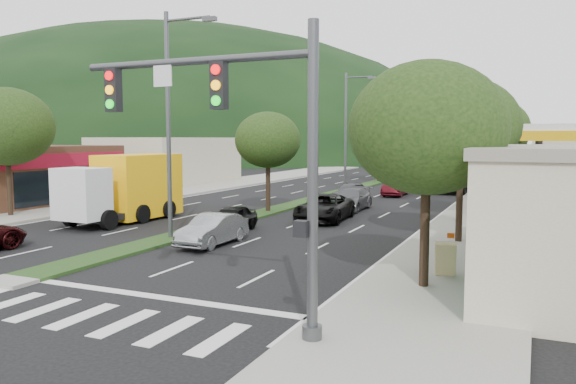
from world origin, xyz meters
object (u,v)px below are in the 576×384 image
at_px(tree_r_b, 462,126).
at_px(car_queue_c, 396,187).
at_px(tree_med_far, 379,134).
at_px(car_queue_d, 325,208).
at_px(tree_r_c, 480,134).
at_px(motorhome, 454,167).
at_px(tree_r_a, 427,128).
at_px(tree_r_d, 493,129).
at_px(streetlight_near, 172,114).
at_px(car_queue_b, 350,199).
at_px(tree_l_a, 7,127).
at_px(tree_med_near, 268,140).
at_px(car_queue_e, 351,192).
at_px(tree_r_e, 502,134).
at_px(car_queue_a, 231,219).
at_px(a_frame_sign, 446,256).
at_px(streetlight_mid, 348,126).
at_px(traffic_signal, 247,133).
at_px(sedan_silver, 213,230).
at_px(box_truck, 127,190).

xyz_separation_m(tree_r_b, car_queue_c, (-7.19, 19.18, -4.35)).
height_order(tree_med_far, car_queue_d, tree_med_far).
bearing_deg(tree_r_c, motorhome, 101.71).
distance_m(tree_r_a, tree_r_d, 26.00).
bearing_deg(streetlight_near, tree_r_b, 18.73).
bearing_deg(car_queue_b, tree_l_a, -147.05).
height_order(tree_med_near, motorhome, tree_med_near).
bearing_deg(car_queue_c, car_queue_e, -114.11).
relative_size(tree_r_b, tree_r_c, 1.07).
relative_size(tree_r_e, car_queue_a, 1.80).
height_order(tree_r_b, a_frame_sign, tree_r_b).
height_order(streetlight_mid, motorhome, streetlight_mid).
height_order(tree_r_d, tree_r_e, tree_r_d).
relative_size(traffic_signal, tree_l_a, 0.97).
distance_m(tree_med_far, car_queue_c, 14.36).
bearing_deg(traffic_signal, car_queue_c, 97.35).
bearing_deg(traffic_signal, a_frame_sign, 64.81).
relative_size(tree_r_e, tree_med_near, 1.11).
bearing_deg(sedan_silver, box_truck, 153.03).
height_order(tree_r_d, car_queue_e, tree_r_d).
xyz_separation_m(tree_r_c, car_queue_c, (-7.19, 11.18, -4.06)).
bearing_deg(streetlight_mid, tree_r_b, -60.68).
distance_m(traffic_signal, car_queue_a, 15.06).
distance_m(tree_r_a, a_frame_sign, 4.37).
bearing_deg(tree_r_c, tree_l_a, -157.80).
height_order(tree_r_b, motorhome, tree_r_b).
height_order(tree_r_e, a_frame_sign, tree_r_e).
height_order(streetlight_mid, car_queue_a, streetlight_mid).
relative_size(tree_med_far, motorhome, 0.69).
xyz_separation_m(car_queue_b, motorhome, (4.08, 16.60, 1.33)).
height_order(tree_r_c, tree_med_near, tree_r_c).
relative_size(tree_r_b, tree_med_near, 1.15).
xyz_separation_m(car_queue_b, car_queue_c, (0.57, 10.00, -0.00)).
distance_m(traffic_signal, car_queue_d, 18.73).
relative_size(tree_med_far, box_truck, 0.93).
relative_size(traffic_signal, tree_r_d, 0.98).
distance_m(traffic_signal, tree_r_a, 6.29).
xyz_separation_m(tree_med_near, a_frame_sign, (12.39, -12.39, -3.66)).
relative_size(tree_r_a, tree_med_far, 0.96).
distance_m(tree_med_far, box_truck, 32.93).
bearing_deg(car_queue_c, tree_med_near, -111.00).
xyz_separation_m(tree_r_e, car_queue_a, (-10.50, -29.13, -4.26)).
bearing_deg(car_queue_d, car_queue_e, 95.05).
relative_size(streetlight_mid, sedan_silver, 2.51).
height_order(car_queue_a, car_queue_d, car_queue_d).
distance_m(tree_r_d, tree_l_a, 31.63).
relative_size(tree_r_d, sedan_silver, 1.80).
xyz_separation_m(tree_r_b, car_queue_e, (-9.33, 14.18, -4.36)).
bearing_deg(car_queue_d, tree_med_far, 94.37).
bearing_deg(car_queue_a, box_truck, 169.06).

